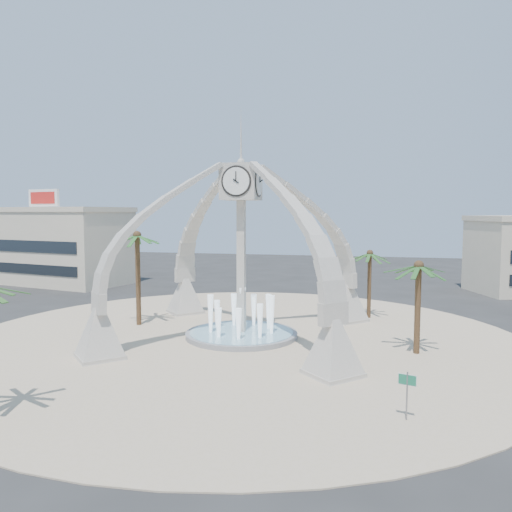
% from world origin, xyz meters
% --- Properties ---
extents(ground, '(140.00, 140.00, 0.00)m').
position_xyz_m(ground, '(0.00, 0.00, 0.00)').
color(ground, '#282828').
rests_on(ground, ground).
extents(plaza, '(40.00, 40.00, 0.06)m').
position_xyz_m(plaza, '(0.00, 0.00, 0.03)').
color(plaza, '#C3AC91').
rests_on(plaza, ground).
extents(clock_tower, '(17.94, 17.94, 16.30)m').
position_xyz_m(clock_tower, '(-0.00, -0.00, 6.49)').
color(clock_tower, beige).
rests_on(clock_tower, ground).
extents(fountain, '(8.00, 8.00, 3.62)m').
position_xyz_m(fountain, '(0.00, 0.00, 0.29)').
color(fountain, gray).
rests_on(fountain, ground).
extents(building_nw, '(23.75, 13.73, 11.90)m').
position_xyz_m(building_nw, '(-32.00, 22.00, 4.83)').
color(building_nw, beige).
rests_on(building_nw, ground).
extents(palm_east, '(4.98, 4.98, 6.38)m').
position_xyz_m(palm_east, '(11.87, -1.49, 5.55)').
color(palm_east, brown).
rests_on(palm_east, ground).
extents(palm_west, '(4.10, 4.10, 7.94)m').
position_xyz_m(palm_west, '(-8.94, 1.85, 7.04)').
color(palm_west, brown).
rests_on(palm_west, ground).
extents(palm_north, '(4.55, 4.55, 6.20)m').
position_xyz_m(palm_north, '(8.79, 8.82, 5.45)').
color(palm_north, brown).
rests_on(palm_north, ground).
extents(street_sign, '(0.77, 0.25, 2.18)m').
position_xyz_m(street_sign, '(10.63, -12.27, 1.56)').
color(street_sign, slate).
rests_on(street_sign, ground).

